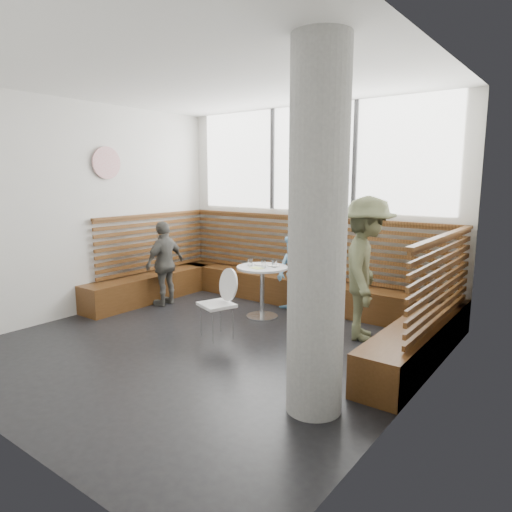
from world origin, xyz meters
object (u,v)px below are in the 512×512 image
Objects in this scene: cafe_table at (262,281)px; adult_man at (366,269)px; cafe_chair at (220,297)px; child_back at (293,275)px; child_left at (165,263)px; concrete_column at (317,234)px.

cafe_table is 1.64m from adult_man.
adult_man reaches higher than cafe_table.
child_back is at bearing 101.93° from cafe_chair.
adult_man is at bearing 2.77° from child_back.
cafe_table is at bearing 112.66° from cafe_chair.
child_left is at bearing -137.06° from child_back.
adult_man is 1.34× the size of child_left.
cafe_table is at bearing -99.44° from child_back.
child_back is at bearing 125.85° from concrete_column.
concrete_column is 1.73× the size of adult_man.
cafe_table is at bearing 135.67° from concrete_column.
child_left is at bearing -179.30° from cafe_chair.
cafe_chair is (-1.96, 0.96, -1.07)m from concrete_column.
cafe_table is 0.56× the size of child_left.
cafe_table is 0.42× the size of adult_man.
cafe_chair is 1.92m from adult_man.
child_left reaches higher than child_back.
concrete_column is 2.17m from adult_man.
cafe_chair is at bearing -78.85° from child_back.
child_left reaches higher than cafe_table.
concrete_column is 4.12× the size of cafe_table.
adult_man is 1.52× the size of child_back.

